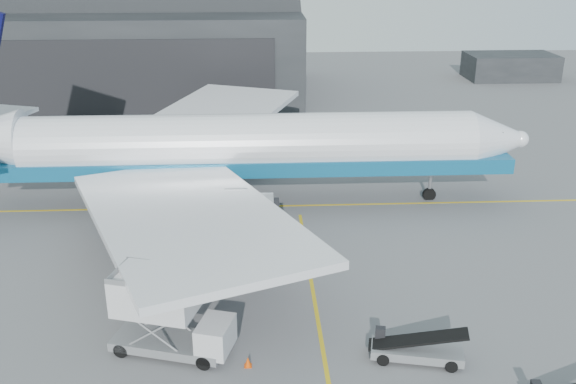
{
  "coord_description": "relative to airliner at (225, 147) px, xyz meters",
  "views": [
    {
      "loc": [
        -3.45,
        -30.61,
        21.29
      ],
      "look_at": [
        -1.31,
        11.85,
        4.5
      ],
      "focal_mm": 40.0,
      "sensor_mm": 36.0,
      "label": 1
    }
  ],
  "objects": [
    {
      "name": "ground",
      "position": [
        6.12,
        -20.85,
        -5.09
      ],
      "size": [
        200.0,
        200.0,
        0.0
      ],
      "primitive_type": "plane",
      "color": "#565659",
      "rests_on": "ground"
    },
    {
      "name": "taxi_lines",
      "position": [
        6.12,
        -8.18,
        -5.08
      ],
      "size": [
        80.0,
        42.12,
        0.02
      ],
      "color": "gold",
      "rests_on": "ground"
    },
    {
      "name": "hangar",
      "position": [
        -15.88,
        44.1,
        4.45
      ],
      "size": [
        50.0,
        28.3,
        28.0
      ],
      "color": "black",
      "rests_on": "ground"
    },
    {
      "name": "distant_bldg_a",
      "position": [
        44.12,
        51.15,
        -5.09
      ],
      "size": [
        14.0,
        8.0,
        4.0
      ],
      "primitive_type": "cube",
      "color": "black",
      "rests_on": "ground"
    },
    {
      "name": "airliner",
      "position": [
        0.0,
        0.0,
        0.0
      ],
      "size": [
        51.85,
        50.28,
        18.2
      ],
      "color": "white",
      "rests_on": "ground"
    },
    {
      "name": "catering_truck",
      "position": [
        -2.41,
        -21.29,
        -2.78
      ],
      "size": [
        7.07,
        4.2,
        4.57
      ],
      "rotation": [
        0.0,
        0.0,
        -0.28
      ],
      "color": "slate",
      "rests_on": "ground"
    },
    {
      "name": "pushback_tug",
      "position": [
        3.6,
        -9.3,
        -4.39
      ],
      "size": [
        4.54,
        3.41,
        1.88
      ],
      "rotation": [
        0.0,
        0.0,
        -0.31
      ],
      "color": "black",
      "rests_on": "ground"
    },
    {
      "name": "belt_loader_a",
      "position": [
        11.05,
        -22.72,
        -4.48
      ],
      "size": [
        5.35,
        2.69,
        2.0
      ],
      "rotation": [
        0.0,
        0.0,
        -0.21
      ],
      "color": "slate",
      "rests_on": "ground"
    },
    {
      "name": "traffic_cone",
      "position": [
        1.96,
        -22.9,
        -4.82
      ],
      "size": [
        0.4,
        0.4,
        0.57
      ],
      "color": "#DE4507",
      "rests_on": "ground"
    }
  ]
}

